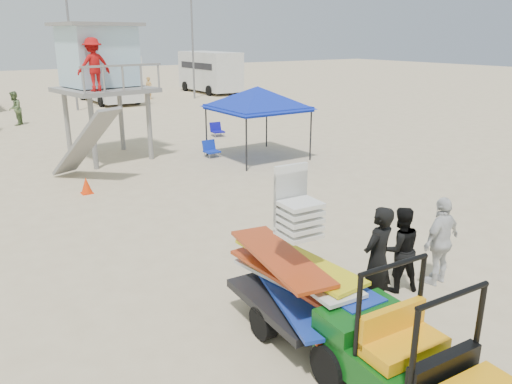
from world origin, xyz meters
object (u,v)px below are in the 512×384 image
canopy_blue (258,90)px  utility_cart (415,355)px  surf_trailer (296,273)px  man_left (377,259)px  lifeguard_tower (99,61)px

canopy_blue → utility_cart: bearing=-116.1°
surf_trailer → canopy_blue: (6.07, 10.09, 1.60)m
surf_trailer → man_left: (1.52, -0.30, -0.04)m
utility_cart → surf_trailer: (0.00, 2.33, 0.12)m
man_left → lifeguard_tower: lifeguard_tower is taller
surf_trailer → utility_cart: bearing=-90.1°
man_left → canopy_blue: canopy_blue is taller
lifeguard_tower → canopy_blue: bearing=-33.0°
man_left → canopy_blue: (4.55, 10.39, 1.65)m
utility_cart → man_left: 2.54m
canopy_blue → surf_trailer: bearing=-121.0°
utility_cart → surf_trailer: surf_trailer is taller
lifeguard_tower → surf_trailer: bearing=-95.2°
utility_cart → man_left: man_left is taller
man_left → surf_trailer: bearing=-21.2°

